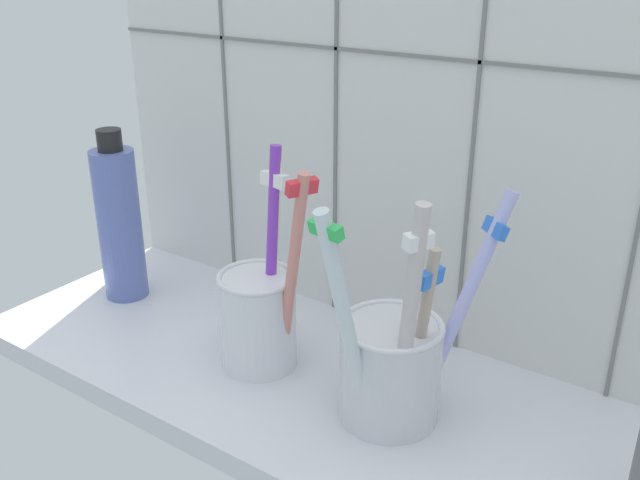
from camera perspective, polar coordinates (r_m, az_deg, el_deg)
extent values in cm
cube|color=silver|center=(58.24, 0.45, -12.30)|extent=(64.00, 22.00, 2.00)
cube|color=silver|center=(59.07, 7.19, 10.97)|extent=(64.00, 2.00, 45.00)
cube|color=gray|center=(69.04, -7.83, 12.69)|extent=(0.30, 0.20, 45.00)
cube|color=gray|center=(61.31, 1.30, 11.59)|extent=(0.30, 0.20, 45.00)
cube|color=gray|center=(55.49, 12.57, 9.81)|extent=(0.30, 0.20, 45.00)
cube|color=gray|center=(57.40, 6.87, 14.79)|extent=(64.00, 0.20, 0.30)
cylinder|color=silver|center=(58.19, -5.08, -6.58)|extent=(6.35, 6.35, 8.03)
torus|color=silver|center=(56.31, -5.22, -3.03)|extent=(6.53, 6.53, 0.50)
cylinder|color=#F5EDC3|center=(56.73, -3.94, -1.92)|extent=(1.32, 2.68, 16.88)
cube|color=white|center=(54.60, -3.66, 4.82)|extent=(2.34, 1.14, 0.96)
cylinder|color=purple|center=(56.34, -3.96, -1.35)|extent=(1.16, 2.60, 18.21)
cube|color=white|center=(54.39, -3.75, 4.95)|extent=(2.45, 1.06, 1.11)
cylinder|color=tan|center=(53.22, -2.34, -3.08)|extent=(4.93, 2.81, 17.95)
cube|color=#E5333F|center=(48.84, -1.48, 4.36)|extent=(1.75, 2.51, 1.21)
cylinder|color=silver|center=(52.30, 5.71, -10.59)|extent=(7.49, 7.49, 7.66)
torus|color=silver|center=(50.29, 5.89, -6.96)|extent=(7.62, 7.62, 0.50)
cylinder|color=beige|center=(46.85, 7.19, -7.06)|extent=(2.94, 2.17, 17.99)
cube|color=white|center=(43.55, 8.06, -0.05)|extent=(1.71, 2.13, 1.12)
cylinder|color=silver|center=(46.29, 2.25, -7.27)|extent=(2.02, 6.05, 18.19)
cube|color=green|center=(41.52, 0.49, 0.85)|extent=(2.53, 1.26, 1.02)
cylinder|color=#B0B3F8|center=(51.73, 11.64, -5.11)|extent=(5.21, 5.97, 16.94)
cube|color=blue|center=(50.25, 14.15, 0.93)|extent=(2.41, 2.23, 1.20)
cylinder|color=#B3A191|center=(49.44, 8.18, -7.94)|extent=(2.47, 1.26, 14.18)
cube|color=blue|center=(46.87, 8.99, -3.06)|extent=(1.23, 2.31, 1.19)
cylinder|color=#5B6BB7|center=(70.42, -16.05, 1.16)|extent=(4.20, 4.20, 14.99)
cylinder|color=black|center=(67.84, -16.83, 7.83)|extent=(2.31, 2.31, 2.00)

